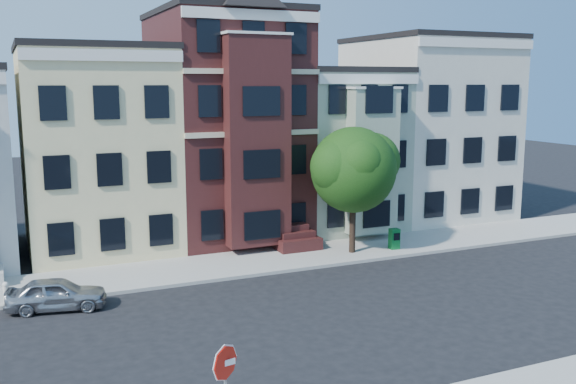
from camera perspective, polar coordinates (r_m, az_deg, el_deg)
name	(u,v)px	position (r m, az deg, el deg)	size (l,w,h in m)	color
ground	(353,317)	(24.05, 5.79, -10.97)	(120.00, 120.00, 0.00)	black
far_sidewalk	(270,260)	(30.87, -1.61, -6.08)	(60.00, 4.00, 0.15)	#9E9B93
house_yellow	(95,151)	(34.43, -16.74, 3.52)	(7.00, 9.00, 10.00)	beige
house_brown	(225,128)	(35.89, -5.63, 5.72)	(7.00, 9.00, 12.00)	#3B1716
house_green	(329,150)	(38.55, 3.64, 3.79)	(6.00, 9.00, 9.00)	#95A28C
house_cream	(426,129)	(42.15, 12.16, 5.46)	(8.00, 9.00, 11.00)	beige
street_tree	(353,176)	(31.37, 5.83, 1.47)	(6.62, 6.62, 7.70)	#225314
parked_car	(56,294)	(25.94, -19.89, -8.51)	(1.46, 3.63, 1.24)	#A6A8AE
newspaper_box	(394,239)	(32.93, 9.43, -4.12)	(0.47, 0.42, 1.04)	#0B6027
fire_hydrant	(6,295)	(27.00, -23.76, -8.35)	(0.24, 0.24, 0.67)	silver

